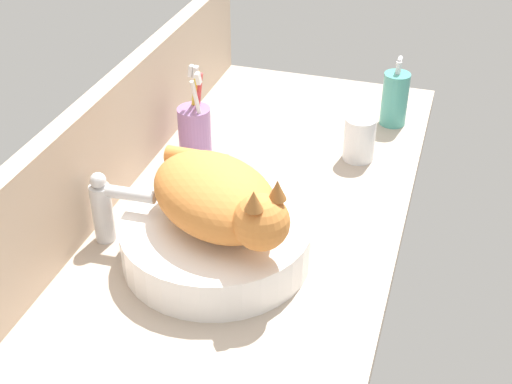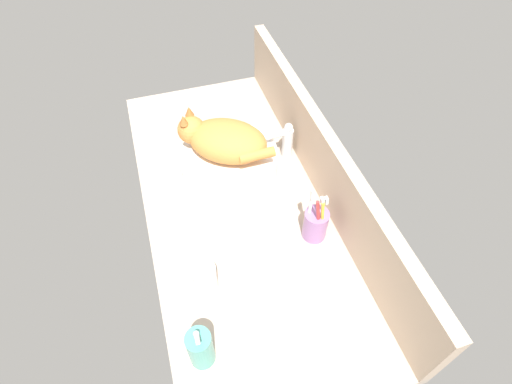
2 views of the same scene
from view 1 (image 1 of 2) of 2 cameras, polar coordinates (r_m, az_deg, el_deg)
The scene contains 8 objects.
ground_plane at distance 133.76cm, azimuth -0.63°, elevation -2.30°, with size 125.70×56.60×4.00cm, color #B2A08E.
backsplash_panel at distance 135.89cm, azimuth -11.40°, elevation 4.18°, with size 125.70×3.60×22.28cm, color tan.
sink_basin at distance 119.92cm, azimuth -3.18°, elevation -3.89°, with size 31.93×31.93×7.14cm, color white.
cat at distance 113.59cm, azimuth -2.89°, elevation -0.47°, with size 28.12×30.23×14.00cm.
faucet at distance 124.13cm, azimuth -11.79°, elevation -1.06°, with size 3.60×11.84×13.60cm.
soap_dispenser at distance 162.43cm, azimuth 11.05°, elevation 7.35°, with size 5.82×5.82×15.43cm.
toothbrush_cup at distance 149.62cm, azimuth -4.92°, elevation 5.15°, with size 6.90×6.90×18.71cm.
water_glass at distance 148.38cm, azimuth 8.26°, elevation 4.09°, with size 6.49×6.49×9.31cm.
Camera 1 is at (-102.94, -33.34, 76.63)cm, focal length 50.00 mm.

